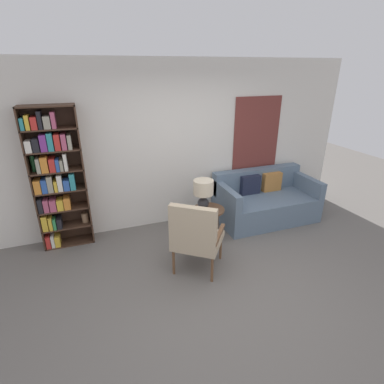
{
  "coord_description": "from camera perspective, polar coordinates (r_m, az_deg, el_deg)",
  "views": [
    {
      "loc": [
        -1.35,
        -2.61,
        2.56
      ],
      "look_at": [
        -0.0,
        1.1,
        0.9
      ],
      "focal_mm": 28.0,
      "sensor_mm": 36.0,
      "label": 1
    }
  ],
  "objects": [
    {
      "name": "side_table",
      "position": [
        4.67,
        3.15,
        -3.89
      ],
      "size": [
        0.5,
        0.5,
        0.52
      ],
      "color": "brown",
      "rests_on": "ground_plane"
    },
    {
      "name": "ground_plane",
      "position": [
        3.9,
        5.85,
        -18.38
      ],
      "size": [
        14.0,
        14.0,
        0.0
      ],
      "primitive_type": "plane",
      "color": "#66605B"
    },
    {
      "name": "wall_back",
      "position": [
        4.99,
        -3.3,
        8.75
      ],
      "size": [
        6.4,
        0.08,
        2.7
      ],
      "color": "silver",
      "rests_on": "ground_plane"
    },
    {
      "name": "table_lamp",
      "position": [
        4.53,
        2.18,
        0.25
      ],
      "size": [
        0.31,
        0.31,
        0.47
      ],
      "color": "#2D2D33",
      "rests_on": "side_table"
    },
    {
      "name": "armchair",
      "position": [
        3.87,
        0.68,
        -8.11
      ],
      "size": [
        0.84,
        0.84,
        1.02
      ],
      "color": "brown",
      "rests_on": "ground_plane"
    },
    {
      "name": "couch",
      "position": [
        5.54,
        13.6,
        -1.72
      ],
      "size": [
        1.72,
        0.93,
        0.84
      ],
      "color": "slate",
      "rests_on": "ground_plane"
    },
    {
      "name": "bookshelf",
      "position": [
        4.71,
        -24.66,
        2.62
      ],
      "size": [
        0.72,
        0.3,
        2.1
      ],
      "color": "#422B1E",
      "rests_on": "ground_plane"
    }
  ]
}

